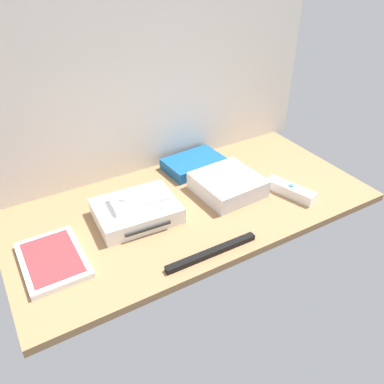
% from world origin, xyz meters
% --- Properties ---
extents(ground_plane, '(1.00, 0.48, 0.02)m').
position_xyz_m(ground_plane, '(0.00, 0.00, -0.01)').
color(ground_plane, '#936D47').
rests_on(ground_plane, ground).
extents(back_wall, '(1.10, 0.01, 0.64)m').
position_xyz_m(back_wall, '(0.00, 0.25, 0.32)').
color(back_wall, silver).
rests_on(back_wall, ground).
extents(game_console, '(0.22, 0.17, 0.04)m').
position_xyz_m(game_console, '(-0.16, 0.02, 0.02)').
color(game_console, white).
rests_on(game_console, ground_plane).
extents(mini_computer, '(0.18, 0.18, 0.05)m').
position_xyz_m(mini_computer, '(0.12, -0.00, 0.03)').
color(mini_computer, silver).
rests_on(mini_computer, ground_plane).
extents(game_case, '(0.14, 0.19, 0.02)m').
position_xyz_m(game_case, '(-0.39, -0.04, 0.01)').
color(game_case, white).
rests_on(game_case, ground_plane).
extents(network_router, '(0.19, 0.13, 0.03)m').
position_xyz_m(network_router, '(0.10, 0.16, 0.02)').
color(network_router, '#145193').
rests_on(network_router, ground_plane).
extents(remote_wand, '(0.08, 0.15, 0.03)m').
position_xyz_m(remote_wand, '(0.26, -0.10, 0.02)').
color(remote_wand, white).
rests_on(remote_wand, ground_plane).
extents(remote_classic_pad, '(0.15, 0.09, 0.02)m').
position_xyz_m(remote_classic_pad, '(-0.15, 0.03, 0.05)').
color(remote_classic_pad, white).
rests_on(remote_classic_pad, game_console).
extents(sensor_bar, '(0.24, 0.02, 0.01)m').
position_xyz_m(sensor_bar, '(-0.06, -0.20, 0.01)').
color(sensor_bar, black).
rests_on(sensor_bar, ground_plane).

